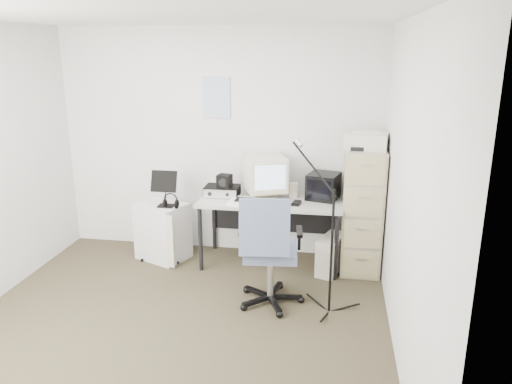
# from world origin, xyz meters

# --- Properties ---
(floor) EXTENTS (3.60, 3.60, 0.01)m
(floor) POSITION_xyz_m (0.00, 0.00, -0.01)
(floor) COLOR #2E281E
(floor) RESTS_ON ground
(ceiling) EXTENTS (3.60, 3.60, 0.01)m
(ceiling) POSITION_xyz_m (0.00, 0.00, 2.50)
(ceiling) COLOR white
(ceiling) RESTS_ON ground
(wall_back) EXTENTS (3.60, 0.02, 2.50)m
(wall_back) POSITION_xyz_m (0.00, 1.80, 1.25)
(wall_back) COLOR silver
(wall_back) RESTS_ON ground
(wall_front) EXTENTS (3.60, 0.02, 2.50)m
(wall_front) POSITION_xyz_m (0.00, -1.80, 1.25)
(wall_front) COLOR silver
(wall_front) RESTS_ON ground
(wall_right) EXTENTS (0.02, 3.60, 2.50)m
(wall_right) POSITION_xyz_m (1.80, 0.00, 1.25)
(wall_right) COLOR silver
(wall_right) RESTS_ON ground
(wall_calendar) EXTENTS (0.30, 0.02, 0.44)m
(wall_calendar) POSITION_xyz_m (-0.02, 1.79, 1.75)
(wall_calendar) COLOR white
(wall_calendar) RESTS_ON wall_back
(filing_cabinet) EXTENTS (0.40, 0.60, 1.30)m
(filing_cabinet) POSITION_xyz_m (1.58, 1.48, 0.65)
(filing_cabinet) COLOR beige
(filing_cabinet) RESTS_ON floor
(printer) EXTENTS (0.46, 0.35, 0.16)m
(printer) POSITION_xyz_m (1.58, 1.46, 1.38)
(printer) COLOR beige
(printer) RESTS_ON filing_cabinet
(desk) EXTENTS (1.50, 0.70, 0.73)m
(desk) POSITION_xyz_m (0.63, 1.45, 0.36)
(desk) COLOR #AAAAAA
(desk) RESTS_ON floor
(crt_monitor) EXTENTS (0.53, 0.54, 0.44)m
(crt_monitor) POSITION_xyz_m (0.56, 1.51, 0.95)
(crt_monitor) COLOR beige
(crt_monitor) RESTS_ON desk
(crt_tv) EXTENTS (0.38, 0.39, 0.27)m
(crt_tv) POSITION_xyz_m (1.17, 1.56, 0.87)
(crt_tv) COLOR black
(crt_tv) RESTS_ON desk
(desk_speaker) EXTENTS (0.09, 0.09, 0.16)m
(desk_speaker) POSITION_xyz_m (0.85, 1.57, 0.81)
(desk_speaker) COLOR beige
(desk_speaker) RESTS_ON desk
(keyboard) EXTENTS (0.46, 0.24, 0.02)m
(keyboard) POSITION_xyz_m (0.63, 1.27, 0.74)
(keyboard) COLOR beige
(keyboard) RESTS_ON desk
(mouse) EXTENTS (0.09, 0.13, 0.04)m
(mouse) POSITION_xyz_m (0.91, 1.30, 0.75)
(mouse) COLOR black
(mouse) RESTS_ON desk
(radio_receiver) EXTENTS (0.37, 0.27, 0.10)m
(radio_receiver) POSITION_xyz_m (0.09, 1.50, 0.78)
(radio_receiver) COLOR black
(radio_receiver) RESTS_ON desk
(radio_speaker) EXTENTS (0.16, 0.15, 0.14)m
(radio_speaker) POSITION_xyz_m (0.13, 1.46, 0.90)
(radio_speaker) COLOR black
(radio_speaker) RESTS_ON radio_receiver
(papers) EXTENTS (0.25, 0.33, 0.02)m
(papers) POSITION_xyz_m (0.33, 1.30, 0.74)
(papers) COLOR white
(papers) RESTS_ON desk
(pc_tower) EXTENTS (0.33, 0.47, 0.40)m
(pc_tower) POSITION_xyz_m (1.29, 1.32, 0.20)
(pc_tower) COLOR beige
(pc_tower) RESTS_ON floor
(office_chair) EXTENTS (0.68, 0.68, 1.06)m
(office_chair) POSITION_xyz_m (0.74, 0.58, 0.53)
(office_chair) COLOR slate
(office_chair) RESTS_ON floor
(side_cart) EXTENTS (0.63, 0.58, 0.63)m
(side_cart) POSITION_xyz_m (-0.57, 1.41, 0.31)
(side_cart) COLOR silver
(side_cart) RESTS_ON floor
(music_stand) EXTENTS (0.31, 0.22, 0.41)m
(music_stand) POSITION_xyz_m (-0.49, 1.33, 0.83)
(music_stand) COLOR black
(music_stand) RESTS_ON side_cart
(headphones) EXTENTS (0.21, 0.21, 0.03)m
(headphones) POSITION_xyz_m (-0.42, 1.29, 0.68)
(headphones) COLOR black
(headphones) RESTS_ON side_cart
(mic_stand) EXTENTS (0.03, 0.03, 1.48)m
(mic_stand) POSITION_xyz_m (1.29, 0.51, 0.74)
(mic_stand) COLOR black
(mic_stand) RESTS_ON floor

